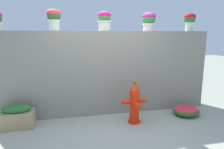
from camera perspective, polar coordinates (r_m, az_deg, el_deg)
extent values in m
plane|color=#97988A|center=(3.91, 0.70, -16.11)|extent=(24.00, 24.00, 0.00)
cube|color=gray|center=(4.61, -2.39, 0.50)|extent=(4.95, 0.39, 1.87)
cylinder|color=silver|center=(4.49, -16.02, 13.24)|extent=(0.21, 0.21, 0.22)
cylinder|color=silver|center=(4.49, -16.09, 14.48)|extent=(0.24, 0.24, 0.03)
sphere|color=#2D5524|center=(4.50, -16.17, 15.85)|extent=(0.28, 0.28, 0.28)
ellipsoid|color=#E6374B|center=(4.51, -16.20, 16.48)|extent=(0.30, 0.30, 0.15)
cylinder|color=beige|center=(4.56, -2.12, 13.59)|extent=(0.25, 0.25, 0.22)
cylinder|color=beige|center=(4.56, -2.13, 14.77)|extent=(0.30, 0.30, 0.03)
sphere|color=#366B2F|center=(4.57, -2.14, 15.92)|extent=(0.28, 0.28, 0.28)
ellipsoid|color=#D0115F|center=(4.58, -2.14, 16.52)|extent=(0.29, 0.29, 0.15)
cylinder|color=beige|center=(4.83, 10.28, 13.00)|extent=(0.24, 0.24, 0.17)
cylinder|color=beige|center=(4.83, 10.31, 13.84)|extent=(0.28, 0.28, 0.03)
sphere|color=#2E7933|center=(4.84, 10.36, 15.28)|extent=(0.31, 0.31, 0.31)
ellipsoid|color=#B52083|center=(4.85, 10.39, 15.91)|extent=(0.32, 0.32, 0.17)
cylinder|color=beige|center=(5.35, 21.02, 12.53)|extent=(0.17, 0.17, 0.22)
cylinder|color=beige|center=(5.35, 21.10, 13.55)|extent=(0.20, 0.20, 0.03)
sphere|color=#2E6531|center=(5.36, 21.17, 14.55)|extent=(0.27, 0.27, 0.27)
ellipsoid|color=red|center=(5.36, 21.21, 15.06)|extent=(0.29, 0.29, 0.15)
cylinder|color=red|center=(4.34, 6.28, -13.07)|extent=(0.26, 0.26, 0.03)
cylinder|color=red|center=(4.21, 6.38, -8.94)|extent=(0.19, 0.19, 0.70)
cone|color=red|center=(4.09, 6.50, -3.53)|extent=(0.20, 0.20, 0.13)
cylinder|color=red|center=(4.07, 6.53, -2.34)|extent=(0.07, 0.07, 0.05)
cylinder|color=red|center=(4.13, 4.10, -7.74)|extent=(0.15, 0.09, 0.09)
cylinder|color=red|center=(4.24, 8.66, -7.33)|extent=(0.15, 0.09, 0.09)
cylinder|color=red|center=(4.03, 7.25, -8.84)|extent=(0.11, 0.17, 0.11)
ellipsoid|color=#265B1C|center=(4.92, 20.23, -9.66)|extent=(0.60, 0.54, 0.22)
ellipsoid|color=#DA2C41|center=(4.91, 20.26, -9.13)|extent=(0.54, 0.48, 0.12)
cube|color=#99845E|center=(4.43, -25.18, -11.51)|extent=(0.63, 0.33, 0.33)
ellipsoid|color=#27622A|center=(4.35, -25.44, -8.75)|extent=(0.54, 0.28, 0.18)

